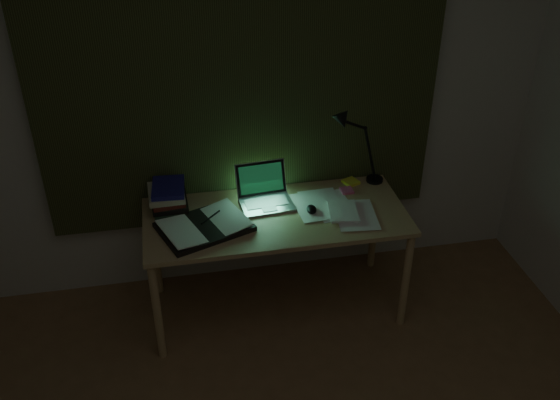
# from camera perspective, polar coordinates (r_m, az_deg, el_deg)

# --- Properties ---
(wall_back) EXTENTS (3.50, 0.00, 2.50)m
(wall_back) POSITION_cam_1_polar(r_m,az_deg,el_deg) (3.43, -3.70, 10.38)
(wall_back) COLOR beige
(wall_back) RESTS_ON ground
(curtain) EXTENTS (2.20, 0.06, 2.00)m
(curtain) POSITION_cam_1_polar(r_m,az_deg,el_deg) (3.33, -3.72, 13.34)
(curtain) COLOR #2A2D16
(curtain) RESTS_ON wall_back
(desk) EXTENTS (1.43, 0.62, 0.65)m
(desk) POSITION_cam_1_polar(r_m,az_deg,el_deg) (3.57, -0.37, -5.74)
(desk) COLOR tan
(desk) RESTS_ON floor
(laptop) EXTENTS (0.31, 0.35, 0.21)m
(laptop) POSITION_cam_1_polar(r_m,az_deg,el_deg) (3.40, -1.21, 0.91)
(laptop) COLOR silver
(laptop) RESTS_ON desk
(open_textbook) EXTENTS (0.54, 0.46, 0.04)m
(open_textbook) POSITION_cam_1_polar(r_m,az_deg,el_deg) (3.29, -6.93, -2.36)
(open_textbook) COLOR white
(open_textbook) RESTS_ON desk
(book_stack) EXTENTS (0.21, 0.24, 0.15)m
(book_stack) POSITION_cam_1_polar(r_m,az_deg,el_deg) (3.45, -10.22, 0.32)
(book_stack) COLOR white
(book_stack) RESTS_ON desk
(loose_papers) EXTENTS (0.44, 0.45, 0.02)m
(loose_papers) POSITION_cam_1_polar(r_m,az_deg,el_deg) (3.41, 4.87, -0.99)
(loose_papers) COLOR silver
(loose_papers) RESTS_ON desk
(mouse) EXTENTS (0.06, 0.09, 0.03)m
(mouse) POSITION_cam_1_polar(r_m,az_deg,el_deg) (3.40, 2.90, -0.87)
(mouse) COLOR black
(mouse) RESTS_ON desk
(sticky_yellow) EXTENTS (0.11, 0.11, 0.02)m
(sticky_yellow) POSITION_cam_1_polar(r_m,az_deg,el_deg) (3.69, 6.49, 1.66)
(sticky_yellow) COLOR #FCFF35
(sticky_yellow) RESTS_ON desk
(sticky_pink) EXTENTS (0.07, 0.07, 0.01)m
(sticky_pink) POSITION_cam_1_polar(r_m,az_deg,el_deg) (3.61, 6.12, 0.87)
(sticky_pink) COLOR pink
(sticky_pink) RESTS_ON desk
(desk_lamp) EXTENTS (0.37, 0.29, 0.53)m
(desk_lamp) POSITION_cam_1_polar(r_m,az_deg,el_deg) (3.61, 8.97, 5.37)
(desk_lamp) COLOR black
(desk_lamp) RESTS_ON desk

